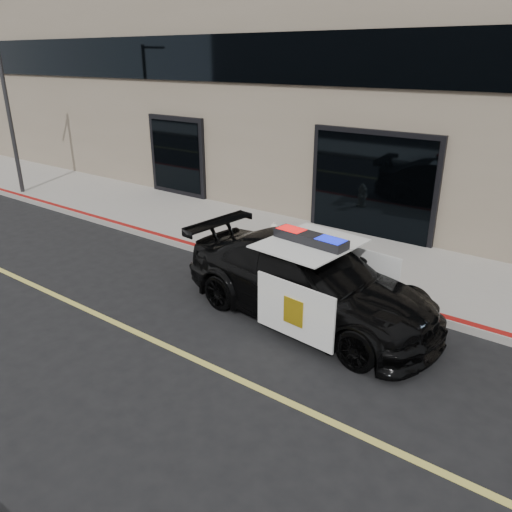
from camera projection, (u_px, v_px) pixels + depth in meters
The scene contains 5 objects.
ground at pixel (233, 377), 7.63m from camera, with size 120.00×120.00×0.00m, color black.
sidewalk_n at pixel (376, 265), 11.51m from camera, with size 60.00×3.50×0.15m, color gray.
police_car at pixel (309, 281), 9.11m from camera, with size 2.99×5.42×1.65m.
fire_hydrant at pixel (274, 238), 12.02m from camera, with size 0.33×0.45×0.72m.
street_light at pixel (7, 113), 16.42m from camera, with size 0.14×1.23×4.84m.
Camera 1 is at (4.10, -4.91, 4.57)m, focal length 35.00 mm.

